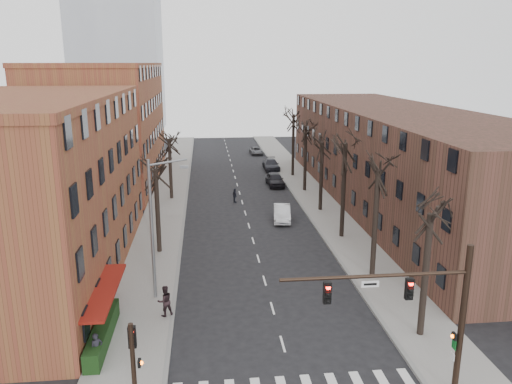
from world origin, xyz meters
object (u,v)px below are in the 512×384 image
object	(u,v)px
silver_sedan	(282,213)
parked_car_mid	(271,165)
pedestrian_a	(97,349)
parked_car_near	(275,179)

from	to	relation	value
silver_sedan	parked_car_mid	distance (m)	23.06
parked_car_mid	pedestrian_a	size ratio (longest dim) A/B	3.14
parked_car_near	parked_car_mid	size ratio (longest dim) A/B	0.92
parked_car_mid	pedestrian_a	distance (m)	47.63
silver_sedan	pedestrian_a	size ratio (longest dim) A/B	2.72
silver_sedan	pedestrian_a	distance (m)	25.67
pedestrian_a	silver_sedan	bearing A→B (deg)	29.04
silver_sedan	pedestrian_a	xyz separation A→B (m)	(-12.63, -22.35, 0.23)
parked_car_near	pedestrian_a	world-z (taller)	pedestrian_a
parked_car_near	pedestrian_a	distance (m)	38.63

